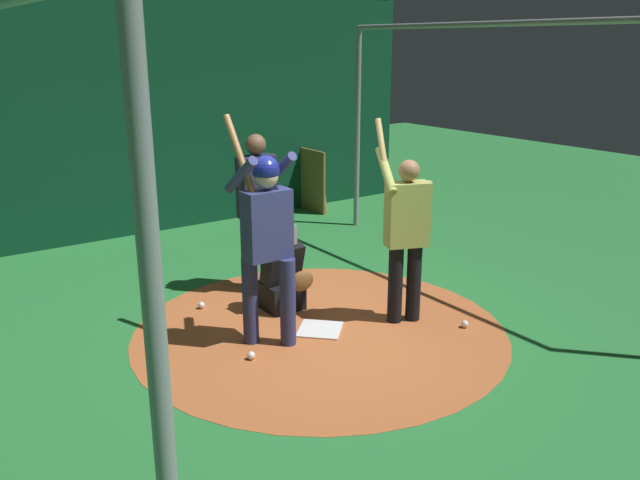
{
  "coord_description": "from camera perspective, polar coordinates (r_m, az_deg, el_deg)",
  "views": [
    {
      "loc": [
        4.92,
        -3.46,
        2.78
      ],
      "look_at": [
        0.0,
        0.0,
        0.95
      ],
      "focal_mm": 36.66,
      "sensor_mm": 36.0,
      "label": 1
    }
  ],
  "objects": [
    {
      "name": "ground_plane",
      "position": [
        6.63,
        0.0,
        -7.88
      ],
      "size": [
        25.35,
        25.35,
        0.0
      ],
      "primitive_type": "plane",
      "color": "#287A38"
    },
    {
      "name": "dirt_circle",
      "position": [
        6.63,
        0.0,
        -7.86
      ],
      "size": [
        3.73,
        3.73,
        0.01
      ],
      "primitive_type": "cylinder",
      "color": "#B76033",
      "rests_on": "ground"
    },
    {
      "name": "home_plate",
      "position": [
        6.62,
        0.0,
        -7.79
      ],
      "size": [
        0.59,
        0.59,
        0.01
      ],
      "primitive_type": "cube",
      "rotation": [
        0.0,
        0.0,
        0.79
      ],
      "color": "white",
      "rests_on": "dirt_circle"
    },
    {
      "name": "batter",
      "position": [
        5.99,
        -4.71,
        0.71
      ],
      "size": [
        0.68,
        0.49,
        2.15
      ],
      "color": "navy",
      "rests_on": "ground"
    },
    {
      "name": "catcher",
      "position": [
        6.99,
        -3.23,
        -3.17
      ],
      "size": [
        0.58,
        0.4,
        0.97
      ],
      "color": "black",
      "rests_on": "ground"
    },
    {
      "name": "umpire",
      "position": [
        7.38,
        -5.48,
        3.12
      ],
      "size": [
        0.23,
        0.49,
        1.82
      ],
      "color": "#4C4C51",
      "rests_on": "ground"
    },
    {
      "name": "visitor",
      "position": [
        6.58,
        7.51,
        0.89
      ],
      "size": [
        0.65,
        0.52,
        2.05
      ],
      "rotation": [
        0.0,
        0.0,
        -0.37
      ],
      "color": "black",
      "rests_on": "ground"
    },
    {
      "name": "back_wall",
      "position": [
        10.05,
        -15.16,
        11.34
      ],
      "size": [
        0.22,
        9.35,
        3.78
      ],
      "color": "#0C3D26",
      "rests_on": "ground"
    },
    {
      "name": "cage_frame",
      "position": [
        6.05,
        0.0,
        10.72
      ],
      "size": [
        5.89,
        5.56,
        3.02
      ],
      "color": "gray",
      "rests_on": "ground"
    },
    {
      "name": "bat_rack",
      "position": [
        11.28,
        -1.1,
        5.2
      ],
      "size": [
        1.06,
        0.18,
        1.05
      ],
      "color": "olive",
      "rests_on": "ground"
    },
    {
      "name": "baseball_0",
      "position": [
        6.07,
        -6.03,
        -9.99
      ],
      "size": [
        0.07,
        0.07,
        0.07
      ],
      "primitive_type": "sphere",
      "color": "white",
      "rests_on": "dirt_circle"
    },
    {
      "name": "baseball_1",
      "position": [
        6.82,
        12.53,
        -7.17
      ],
      "size": [
        0.07,
        0.07,
        0.07
      ],
      "primitive_type": "sphere",
      "color": "white",
      "rests_on": "dirt_circle"
    },
    {
      "name": "baseball_2",
      "position": [
        7.23,
        -10.32,
        -5.62
      ],
      "size": [
        0.07,
        0.07,
        0.07
      ],
      "primitive_type": "sphere",
      "color": "white",
      "rests_on": "dirt_circle"
    }
  ]
}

